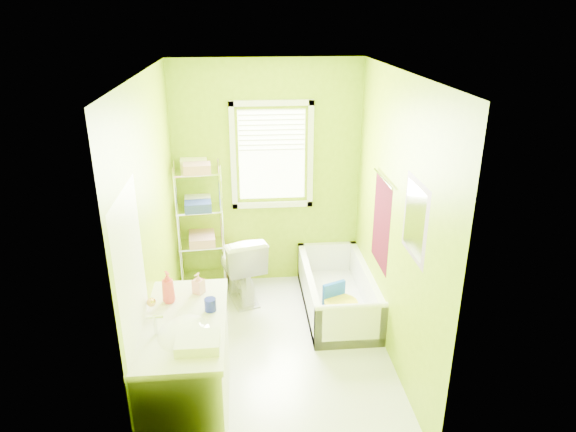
{
  "coord_description": "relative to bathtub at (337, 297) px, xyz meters",
  "views": [
    {
      "loc": [
        -0.27,
        -4.1,
        3.05
      ],
      "look_at": [
        0.12,
        0.25,
        1.29
      ],
      "focal_mm": 32.0,
      "sensor_mm": 36.0,
      "label": 1
    }
  ],
  "objects": [
    {
      "name": "wire_shelf_unit",
      "position": [
        -1.46,
        0.61,
        0.79
      ],
      "size": [
        0.54,
        0.44,
        1.55
      ],
      "color": "silver",
      "rests_on": "ground"
    },
    {
      "name": "vanity",
      "position": [
        -1.45,
        -1.49,
        0.33
      ],
      "size": [
        0.62,
        1.22,
        1.18
      ],
      "color": "white",
      "rests_on": "ground"
    },
    {
      "name": "right_wall_decor",
      "position": [
        0.34,
        -0.7,
        1.17
      ],
      "size": [
        0.04,
        1.48,
        1.17
      ],
      "color": "#440713",
      "rests_on": "ground"
    },
    {
      "name": "room_envelope",
      "position": [
        -0.7,
        -0.68,
        1.39
      ],
      "size": [
        2.14,
        2.94,
        2.62
      ],
      "color": "#7FA207",
      "rests_on": "ground"
    },
    {
      "name": "toilet",
      "position": [
        -1.05,
        0.37,
        0.25
      ],
      "size": [
        0.64,
        0.88,
        0.8
      ],
      "primitive_type": "imported",
      "rotation": [
        0.0,
        0.0,
        3.41
      ],
      "color": "white",
      "rests_on": "ground"
    },
    {
      "name": "ground",
      "position": [
        -0.7,
        -0.68,
        -0.15
      ],
      "size": [
        2.9,
        2.9,
        0.0
      ],
      "primitive_type": "plane",
      "color": "silver",
      "rests_on": "ground"
    },
    {
      "name": "window",
      "position": [
        -0.65,
        0.75,
        1.46
      ],
      "size": [
        0.92,
        0.05,
        1.22
      ],
      "color": "white",
      "rests_on": "ground"
    },
    {
      "name": "door",
      "position": [
        -1.74,
        -1.67,
        0.85
      ],
      "size": [
        0.09,
        0.8,
        2.0
      ],
      "color": "white",
      "rests_on": "ground"
    },
    {
      "name": "bathtub",
      "position": [
        0.0,
        0.0,
        0.0
      ],
      "size": [
        0.7,
        1.5,
        0.48
      ],
      "color": "white",
      "rests_on": "ground"
    }
  ]
}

